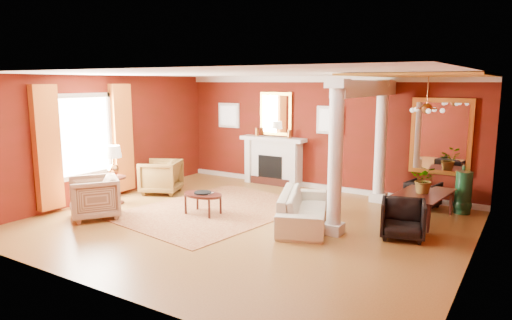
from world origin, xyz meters
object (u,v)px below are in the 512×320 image
Objects in this scene: armchair_leopard at (161,175)px; dining_table at (424,199)px; side_table at (113,166)px; coffee_table at (203,196)px; sofa at (304,203)px; armchair_stripe at (94,195)px.

armchair_leopard reaches higher than dining_table.
dining_table is (6.26, 2.38, -0.43)m from side_table.
coffee_table is 4.48m from dining_table.
armchair_leopard is at bearing 62.67° from sofa.
coffee_table is (1.73, 1.36, -0.06)m from armchair_stripe.
side_table is (-0.53, 0.98, 0.41)m from armchair_stripe.
dining_table is at bearing -74.16° from sofa.
side_table is at bearing -33.16° from armchair_leopard.
armchair_leopard is at bearing 81.27° from side_table.
dining_table is at bearing 64.80° from armchair_stripe.
sofa reaches higher than coffee_table.
sofa is 2.35× the size of armchair_stripe.
armchair_stripe is at bearing -141.87° from coffee_table.
dining_table is (1.93, 1.49, 0.01)m from sofa.
armchair_leopard is 0.69× the size of side_table.
side_table is (-2.26, -0.38, 0.47)m from coffee_table.
armchair_stripe is (-3.80, -1.88, 0.04)m from sofa.
armchair_stripe is 1.19m from side_table.
side_table reaches higher than armchair_stripe.
side_table is 6.72m from dining_table.
coffee_table is at bearing 82.22° from sofa.
armchair_leopard is 2.26m from coffee_table.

